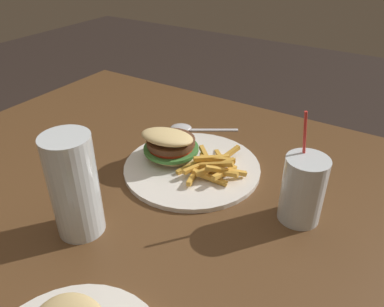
% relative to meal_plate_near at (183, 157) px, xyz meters
% --- Properties ---
extents(dining_table, '(1.32, 1.15, 0.76)m').
position_rel_meal_plate_near_xyz_m(dining_table, '(-0.07, 0.20, -0.15)').
color(dining_table, brown).
rests_on(dining_table, ground_plane).
extents(meal_plate_near, '(0.29, 0.29, 0.09)m').
position_rel_meal_plate_near_xyz_m(meal_plate_near, '(0.00, 0.00, 0.00)').
color(meal_plate_near, white).
rests_on(meal_plate_near, dining_table).
extents(beer_glass, '(0.08, 0.08, 0.18)m').
position_rel_meal_plate_near_xyz_m(beer_glass, '(0.04, 0.26, 0.06)').
color(beer_glass, silver).
rests_on(beer_glass, dining_table).
extents(juice_glass, '(0.07, 0.07, 0.20)m').
position_rel_meal_plate_near_xyz_m(juice_glass, '(-0.27, 0.03, 0.03)').
color(juice_glass, silver).
rests_on(juice_glass, dining_table).
extents(spoon, '(0.16, 0.12, 0.02)m').
position_rel_meal_plate_near_xyz_m(spoon, '(0.09, -0.14, -0.02)').
color(spoon, silver).
rests_on(spoon, dining_table).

